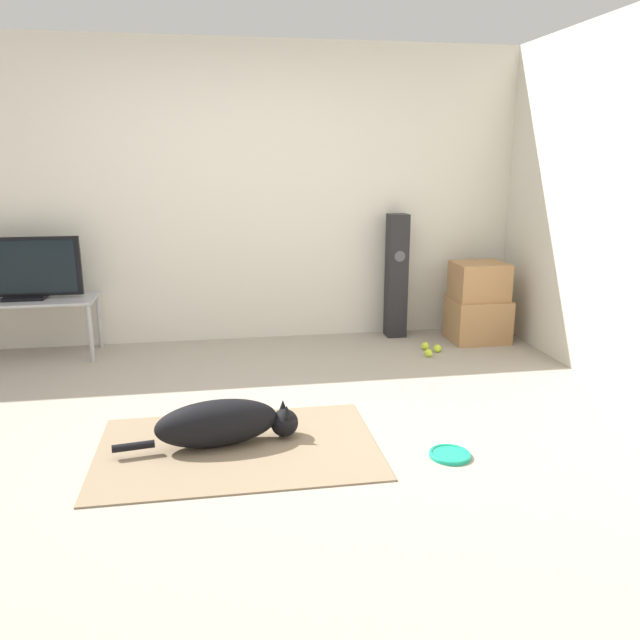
% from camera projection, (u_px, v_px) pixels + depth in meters
% --- Properties ---
extents(ground_plane, '(12.00, 12.00, 0.00)m').
position_uv_depth(ground_plane, '(246.00, 435.00, 3.70)').
color(ground_plane, '#9E9384').
extents(wall_back, '(8.00, 0.06, 2.55)m').
position_uv_depth(wall_back, '(229.00, 196.00, 5.38)').
color(wall_back, beige).
rests_on(wall_back, ground_plane).
extents(area_rug, '(1.57, 1.02, 0.01)m').
position_uv_depth(area_rug, '(238.00, 448.00, 3.53)').
color(area_rug, '#847056').
rests_on(area_rug, ground_plane).
extents(dog, '(1.04, 0.33, 0.27)m').
position_uv_depth(dog, '(223.00, 423.00, 3.52)').
color(dog, black).
rests_on(dog, area_rug).
extents(frisbee, '(0.23, 0.23, 0.03)m').
position_uv_depth(frisbee, '(450.00, 455.00, 3.43)').
color(frisbee, '#199E7A').
rests_on(frisbee, ground_plane).
extents(cardboard_box_lower, '(0.49, 0.42, 0.38)m').
position_uv_depth(cardboard_box_lower, '(478.00, 320.00, 5.57)').
color(cardboard_box_lower, '#A87A4C').
rests_on(cardboard_box_lower, ground_plane).
extents(cardboard_box_upper, '(0.45, 0.38, 0.32)m').
position_uv_depth(cardboard_box_upper, '(479.00, 281.00, 5.50)').
color(cardboard_box_upper, '#A87A4C').
rests_on(cardboard_box_upper, cardboard_box_lower).
extents(floor_speaker, '(0.17, 0.18, 1.11)m').
position_uv_depth(floor_speaker, '(396.00, 276.00, 5.63)').
color(floor_speaker, black).
rests_on(floor_speaker, ground_plane).
extents(tv_stand, '(1.09, 0.46, 0.49)m').
position_uv_depth(tv_stand, '(26.00, 306.00, 5.04)').
color(tv_stand, '#A8A8AD').
rests_on(tv_stand, ground_plane).
extents(tv, '(0.91, 0.20, 0.50)m').
position_uv_depth(tv, '(22.00, 269.00, 4.96)').
color(tv, black).
rests_on(tv, tv_stand).
extents(tennis_ball_by_boxes, '(0.07, 0.07, 0.07)m').
position_uv_depth(tennis_ball_by_boxes, '(428.00, 353.00, 5.15)').
color(tennis_ball_by_boxes, '#C6E033').
rests_on(tennis_ball_by_boxes, ground_plane).
extents(tennis_ball_near_speaker, '(0.07, 0.07, 0.07)m').
position_uv_depth(tennis_ball_near_speaker, '(425.00, 346.00, 5.34)').
color(tennis_ball_near_speaker, '#C6E033').
rests_on(tennis_ball_near_speaker, ground_plane).
extents(tennis_ball_loose_on_carpet, '(0.07, 0.07, 0.07)m').
position_uv_depth(tennis_ball_loose_on_carpet, '(437.00, 348.00, 5.27)').
color(tennis_ball_loose_on_carpet, '#C6E033').
rests_on(tennis_ball_loose_on_carpet, ground_plane).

